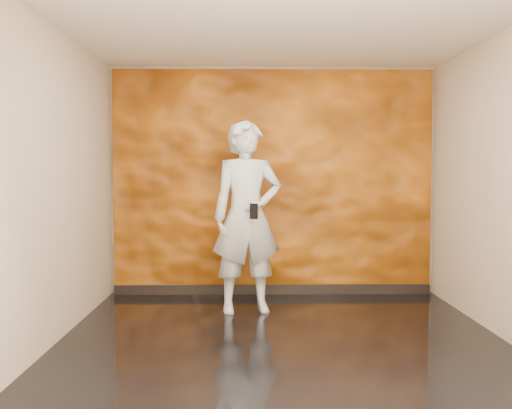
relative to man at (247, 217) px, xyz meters
name	(u,v)px	position (x,y,z in m)	size (l,w,h in m)	color
room	(282,184)	(0.31, -1.06, 0.37)	(4.02, 4.02, 2.81)	black
feature_wall	(273,183)	(0.31, 0.90, 0.35)	(3.90, 0.06, 2.75)	orange
baseboard	(273,289)	(0.31, 0.86, -0.97)	(3.90, 0.04, 0.12)	black
man	(247,217)	(0.00, 0.00, 0.00)	(0.75, 0.49, 2.06)	#A1A6AF
phone	(254,211)	(0.07, -0.32, 0.08)	(0.09, 0.02, 0.16)	black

